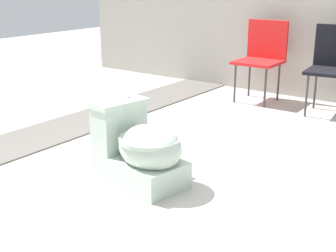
# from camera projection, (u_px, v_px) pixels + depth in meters

# --- Properties ---
(ground_plane) EXTENTS (14.00, 14.00, 0.00)m
(ground_plane) POSITION_uv_depth(u_px,v_px,m) (133.00, 183.00, 3.02)
(ground_plane) COLOR #B7B2A8
(gravel_strip) EXTENTS (0.56, 8.00, 0.01)m
(gravel_strip) POSITION_uv_depth(u_px,v_px,m) (65.00, 128.00, 4.09)
(gravel_strip) COLOR #605B56
(gravel_strip) RESTS_ON ground
(toilet) EXTENTS (0.69, 0.48, 0.52)m
(toilet) POSITION_uv_depth(u_px,v_px,m) (140.00, 150.00, 2.97)
(toilet) COLOR #B2C6B7
(toilet) RESTS_ON ground
(folding_chair_left) EXTENTS (0.45, 0.45, 0.83)m
(folding_chair_left) POSITION_uv_depth(u_px,v_px,m) (263.00, 52.00, 4.90)
(folding_chair_left) COLOR red
(folding_chair_left) RESTS_ON ground
(folding_chair_middle) EXTENTS (0.49, 0.49, 0.83)m
(folding_chair_middle) POSITION_uv_depth(u_px,v_px,m) (335.00, 60.00, 4.43)
(folding_chair_middle) COLOR black
(folding_chair_middle) RESTS_ON ground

